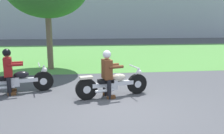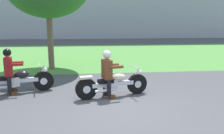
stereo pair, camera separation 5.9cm
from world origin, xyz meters
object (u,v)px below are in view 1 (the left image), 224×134
at_px(motorcycle_follow, 16,81).
at_px(motorcycle_lead, 113,84).
at_px(rider_lead, 108,70).
at_px(rider_follow, 9,68).

bearing_deg(motorcycle_follow, motorcycle_lead, -26.50).
distance_m(rider_lead, motorcycle_follow, 2.88).
xyz_separation_m(rider_lead, rider_follow, (-2.93, 0.64, 0.00)).
relative_size(motorcycle_lead, rider_lead, 1.56).
bearing_deg(motorcycle_lead, rider_follow, 154.83).
xyz_separation_m(motorcycle_lead, rider_lead, (-0.16, -0.04, 0.43)).
distance_m(rider_lead, rider_follow, 3.00).
bearing_deg(motorcycle_follow, rider_follow, 179.16).
relative_size(motorcycle_lead, motorcycle_follow, 0.98).
bearing_deg(rider_follow, motorcycle_lead, -25.17).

